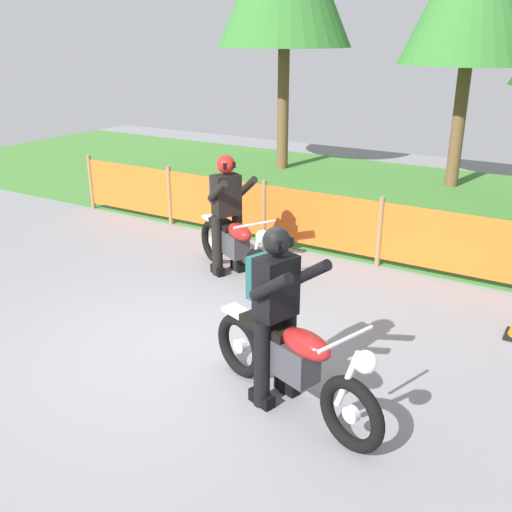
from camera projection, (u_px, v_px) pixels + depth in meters
name	position (u px, v px, depth m)	size (l,w,h in m)	color
ground	(183.00, 350.00, 6.29)	(24.00, 24.00, 0.02)	gray
grass_verge	(392.00, 200.00, 11.85)	(24.00, 7.12, 0.01)	#427A33
barrier_fence	(319.00, 220.00, 8.81)	(9.74, 0.08, 1.05)	olive
motorcycle_lead	(292.00, 362.00, 5.13)	(2.02, 0.89, 0.99)	black
motorcycle_trailing	(234.00, 246.00, 7.98)	(1.82, 1.11, 0.96)	black
rider_lead	(275.00, 306.00, 5.12)	(0.77, 0.67, 1.69)	black
rider_trailing	(226.00, 208.00, 7.98)	(0.79, 0.71, 1.69)	black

